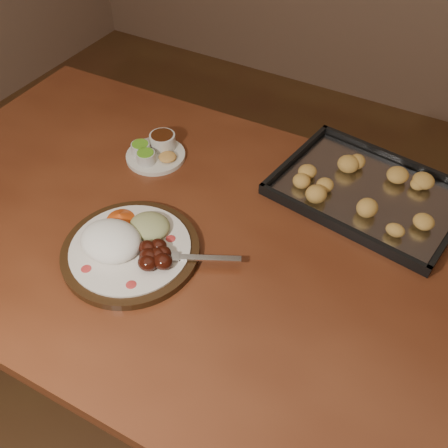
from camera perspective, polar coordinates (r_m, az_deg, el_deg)
The scene contains 5 objects.
ground at distance 1.73m, azimuth -0.50°, elevation -19.81°, with size 4.00×4.00×0.00m, color brown.
dining_table at distance 1.21m, azimuth -3.67°, elevation -3.72°, with size 1.52×0.94×0.75m.
dinner_plate at distance 1.09m, azimuth -10.86°, elevation -2.41°, with size 0.38×0.30×0.07m.
condiment_saucer at distance 1.33m, azimuth -7.83°, elevation 8.30°, with size 0.16×0.16×0.05m.
baking_tray at distance 1.26m, azimuth 16.20°, elevation 3.68°, with size 0.47×0.37×0.04m.
Camera 1 is at (0.36, -0.61, 1.57)m, focal length 40.00 mm.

